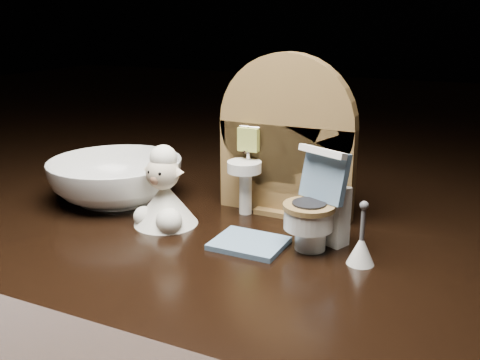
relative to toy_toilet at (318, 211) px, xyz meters
The scene contains 6 objects.
backdrop_panel 0.09m from the toy_toilet, 130.71° to the left, with size 0.13×0.05×0.15m.
toy_toilet is the anchor object (origin of this frame).
bath_mat 0.06m from the toy_toilet, 154.83° to the right, with size 0.06×0.05×0.00m, color slate.
toilet_brush 0.05m from the toy_toilet, 22.98° to the right, with size 0.02×0.02×0.05m.
plush_lamb 0.14m from the toy_toilet, behind, with size 0.06×0.06×0.08m.
ceramic_bowl 0.22m from the toy_toilet, behind, with size 0.13×0.13×0.04m, color white.
Camera 1 is at (0.17, -0.39, 0.18)m, focal length 40.00 mm.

